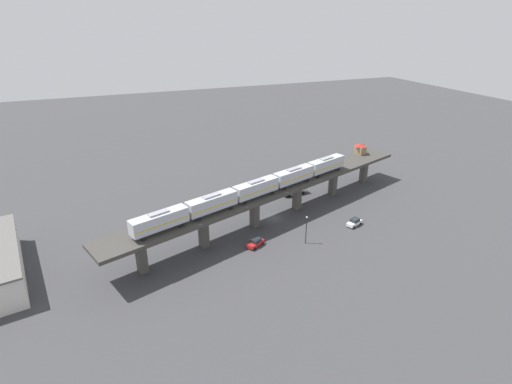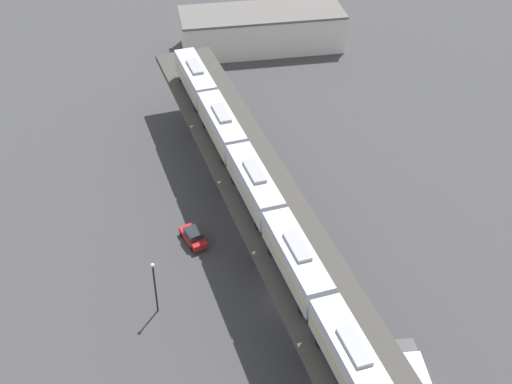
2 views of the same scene
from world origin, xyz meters
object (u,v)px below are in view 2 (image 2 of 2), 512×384
object	(u,v)px
street_lamp	(156,283)
delivery_truck	(413,376)
subway_train	(256,184)
warehouse_building	(263,29)
street_car_red	(195,236)

from	to	relation	value
street_lamp	delivery_truck	bearing A→B (deg)	-21.58
subway_train	warehouse_building	xyz separation A→B (m)	(1.13, 55.91, -7.62)
street_car_red	warehouse_building	distance (m)	53.59
subway_train	delivery_truck	bearing A→B (deg)	-50.43
warehouse_building	delivery_truck	bearing A→B (deg)	-79.37
street_lamp	warehouse_building	distance (m)	65.06
street_car_red	street_lamp	world-z (taller)	street_lamp
subway_train	street_car_red	bearing A→B (deg)	157.54
street_car_red	warehouse_building	bearing A→B (deg)	80.84
street_car_red	delivery_truck	bearing A→B (deg)	-43.46
street_car_red	delivery_truck	world-z (taller)	delivery_truck
street_car_red	warehouse_building	xyz separation A→B (m)	(8.52, 52.85, 2.47)
delivery_truck	street_lamp	world-z (taller)	street_lamp
delivery_truck	street_lamp	size ratio (longest dim) A/B	1.07
delivery_truck	warehouse_building	xyz separation A→B (m)	(-13.91, 74.11, 1.65)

